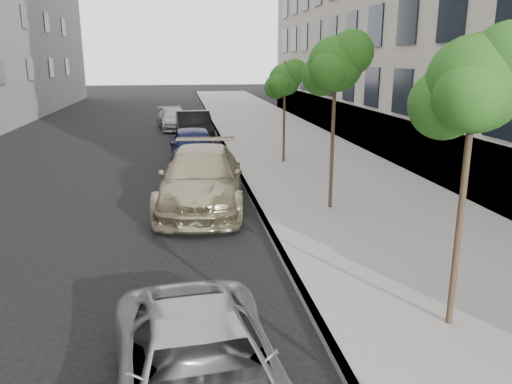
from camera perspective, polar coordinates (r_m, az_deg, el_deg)
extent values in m
cube|color=gray|center=(29.87, 1.51, 7.04)|extent=(6.40, 72.00, 0.14)
cube|color=#9E9B93|center=(29.48, -4.52, 6.89)|extent=(0.15, 72.00, 0.14)
cylinder|color=#38281C|center=(8.01, 22.63, 0.39)|extent=(0.10, 0.10, 4.43)
sphere|color=#1C4E14|center=(7.80, 23.76, 11.22)|extent=(1.39, 1.39, 1.39)
sphere|color=#1C4E14|center=(7.82, 27.01, 13.09)|extent=(1.11, 1.11, 1.11)
sphere|color=#1C4E14|center=(7.88, 20.69, 9.35)|extent=(1.04, 1.04, 1.04)
cylinder|color=#38281C|center=(13.86, 8.81, 7.54)|extent=(0.10, 0.10, 4.63)
sphere|color=#1C4E14|center=(13.74, 9.08, 14.23)|extent=(1.47, 1.47, 1.47)
sphere|color=#1C4E14|center=(13.66, 10.85, 15.41)|extent=(1.17, 1.17, 1.17)
sphere|color=#1C4E14|center=(13.90, 7.51, 13.06)|extent=(1.10, 1.10, 1.10)
cylinder|color=#38281C|center=(20.15, 3.24, 9.04)|extent=(0.10, 0.10, 3.97)
sphere|color=#1C4E14|center=(20.06, 3.30, 12.69)|extent=(1.25, 1.25, 1.25)
sphere|color=#1C4E14|center=(19.93, 4.44, 13.52)|extent=(1.00, 1.00, 1.00)
sphere|color=#1C4E14|center=(20.26, 2.29, 11.88)|extent=(0.94, 0.94, 0.94)
imported|color=#A8AAAD|center=(6.26, -6.27, -20.25)|extent=(2.45, 4.59, 1.23)
imported|color=tan|center=(14.62, -6.25, 1.57)|extent=(2.94, 6.01, 1.68)
imported|color=#101335|center=(20.30, -7.17, 5.15)|extent=(1.89, 4.59, 1.56)
imported|color=black|center=(26.07, -7.11, 7.36)|extent=(1.91, 4.88, 1.58)
imported|color=#999CA0|center=(31.23, -9.38, 8.24)|extent=(2.37, 4.57, 1.27)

